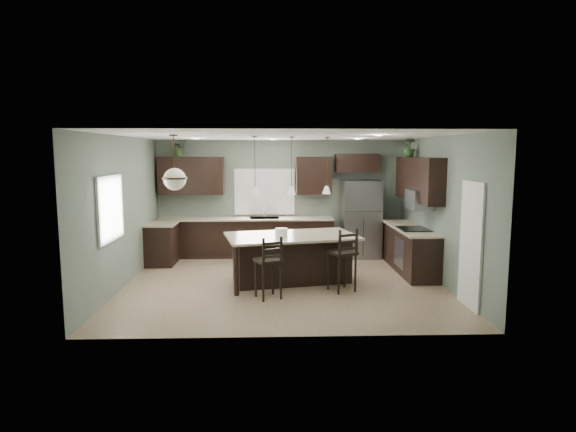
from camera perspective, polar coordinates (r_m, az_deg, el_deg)
The scene contains 31 objects.
ground at distance 9.37m, azimuth -0.53°, elevation -7.92°, with size 6.00×6.00×0.00m, color #9E8466.
pantry_door at distance 8.27m, azimuth 20.86°, elevation -3.25°, with size 0.04×0.82×2.04m, color white.
window_back at distance 11.81m, azimuth -2.81°, elevation 2.91°, with size 1.35×0.02×1.00m, color white.
window_left at distance 8.74m, azimuth -20.39°, elevation 0.84°, with size 0.02×1.10×1.00m, color white.
left_return_cabs at distance 11.20m, azimuth -14.72°, elevation -3.26°, with size 0.60×0.90×0.90m, color black.
left_return_countertop at distance 11.12m, azimuth -14.70°, elevation -0.88°, with size 0.66×0.96×0.04m, color #C3B593.
back_lower_cabs at distance 11.68m, azimuth -5.00°, elevation -2.61°, with size 4.20×0.60×0.90m, color black.
back_countertop at distance 11.59m, azimuth -5.04°, elevation -0.33°, with size 4.20×0.66×0.04m, color #C3B593.
sink_inset at distance 11.57m, azimuth -2.81°, elevation -0.25°, with size 0.70×0.45×0.01m, color gray.
faucet at distance 11.52m, azimuth -2.82°, elevation 0.44°, with size 0.02×0.02×0.28m, color silver.
back_upper_left at distance 11.79m, azimuth -11.40°, elevation 4.71°, with size 1.55×0.34×0.90m, color black.
back_upper_right at distance 11.67m, azimuth 3.09°, elevation 4.82°, with size 0.85×0.34×0.90m, color black.
fridge_header at distance 11.80m, azimuth 8.22°, elevation 6.24°, with size 1.05×0.34×0.45m, color black.
right_lower_cabs at distance 10.53m, azimuth 14.24°, elevation -3.92°, with size 0.60×2.35×0.90m, color black.
right_countertop at distance 10.44m, azimuth 14.21°, elevation -1.40°, with size 0.66×2.35×0.04m, color #C3B593.
cooktop at distance 10.18m, azimuth 14.65°, elevation -1.49°, with size 0.58×0.75×0.02m, color black.
wall_oven_front at distance 10.19m, azimuth 13.01°, elevation -4.26°, with size 0.01×0.72×0.60m, color gray.
right_upper_cabs at distance 10.38m, azimuth 15.19°, elevation 4.24°, with size 0.34×2.35×0.90m, color black.
microwave at distance 10.13m, azimuth 15.30°, elevation 1.90°, with size 0.40×0.75×0.40m, color gray.
refrigerator at distance 11.62m, azimuth 8.60°, elevation -0.34°, with size 0.90×0.74×1.85m, color gray.
kitchen_island at distance 9.32m, azimuth 0.41°, elevation -5.08°, with size 2.45×1.39×0.92m, color black.
serving_dish at distance 9.17m, azimuth -0.80°, elevation -1.90°, with size 0.24×0.24×0.14m, color white.
bar_stool_left at distance 8.28m, azimuth -2.37°, elevation -6.08°, with size 0.41×0.41×1.10m, color black.
bar_stool_right at distance 8.74m, azimuth 6.41°, elevation -5.17°, with size 0.43×0.43×1.16m, color black.
pendant_left at distance 8.95m, azimuth -3.95°, elevation 5.93°, with size 0.17×0.17×1.10m, color silver, non-canonical shape.
pendant_center at distance 9.10m, azimuth 0.42°, elevation 5.97°, with size 0.17×0.17×1.10m, color silver, non-canonical shape.
pendant_right at distance 9.30m, azimuth 4.63°, elevation 5.98°, with size 0.17×0.17×1.10m, color white, non-canonical shape.
chandelier at distance 8.30m, azimuth -13.34°, elevation 6.19°, with size 0.42×0.42×0.94m, color beige, non-canonical shape.
plant_back_left at distance 11.79m, azimuth -12.79°, elevation 7.86°, with size 0.37×0.32×0.41m, color #2E481F.
plant_right_wall at distance 10.96m, azimuth 14.19°, elevation 7.93°, with size 0.24×0.24×0.44m, color #2A4A20.
room_shell at distance 9.07m, azimuth -0.55°, elevation 2.48°, with size 6.00×6.00×6.00m.
Camera 1 is at (-0.21, -9.03, 2.49)m, focal length 30.00 mm.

